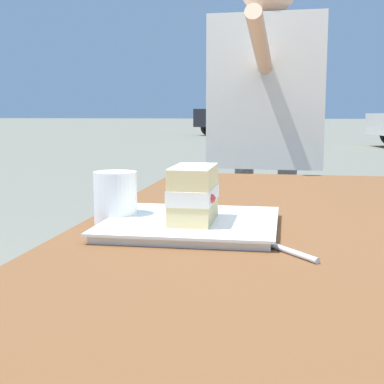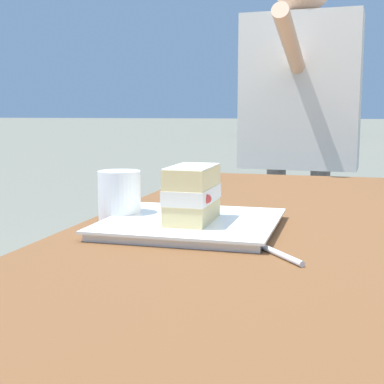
{
  "view_description": "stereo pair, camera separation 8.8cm",
  "coord_description": "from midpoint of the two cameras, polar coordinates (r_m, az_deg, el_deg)",
  "views": [
    {
      "loc": [
        -0.99,
        0.2,
        0.96
      ],
      "look_at": [
        -0.14,
        0.35,
        0.83
      ],
      "focal_mm": 51.45,
      "sensor_mm": 36.0,
      "label": 1
    },
    {
      "loc": [
        -0.97,
        0.11,
        0.96
      ],
      "look_at": [
        -0.14,
        0.35,
        0.83
      ],
      "focal_mm": 51.45,
      "sensor_mm": 36.0,
      "label": 2
    }
  ],
  "objects": [
    {
      "name": "cake_slice",
      "position": [
        0.86,
        2.95,
        -0.22
      ],
      "size": [
        0.12,
        0.08,
        0.09
      ],
      "color": "#EAD18C",
      "rests_on": "dessert_plate"
    },
    {
      "name": "diner_person",
      "position": [
        2.01,
        12.37,
        9.36
      ],
      "size": [
        0.54,
        0.42,
        1.5
      ],
      "color": "slate",
      "rests_on": "ground"
    },
    {
      "name": "coffee_cup",
      "position": [
        0.94,
        -4.88,
        -0.4
      ],
      "size": [
        0.07,
        0.07,
        0.09
      ],
      "color": "white",
      "rests_on": "patio_table"
    },
    {
      "name": "dessert_fork",
      "position": [
        0.77,
        10.55,
        -5.59
      ],
      "size": [
        0.14,
        0.12,
        0.01
      ],
      "color": "silver",
      "rests_on": "patio_table"
    },
    {
      "name": "parked_car_far",
      "position": [
        23.68,
        11.26,
        7.92
      ],
      "size": [
        4.53,
        4.16,
        1.65
      ],
      "color": "black",
      "rests_on": "ground"
    },
    {
      "name": "dessert_plate",
      "position": [
        0.88,
        2.84,
        -3.32
      ],
      "size": [
        0.27,
        0.27,
        0.02
      ],
      "color": "white",
      "rests_on": "patio_table"
    }
  ]
}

